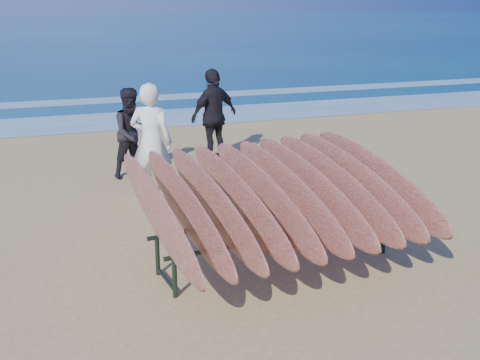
{
  "coord_description": "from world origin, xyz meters",
  "views": [
    {
      "loc": [
        -2.46,
        -6.55,
        3.35
      ],
      "look_at": [
        0.0,
        0.8,
        0.95
      ],
      "focal_mm": 45.0,
      "sensor_mm": 36.0,
      "label": 1
    }
  ],
  "objects_px": {
    "person_dark_a": "(133,133)",
    "person_dark_b": "(214,116)",
    "surfboard_rack": "(276,195)",
    "person_white": "(151,142)"
  },
  "relations": [
    {
      "from": "surfboard_rack",
      "to": "person_white",
      "type": "height_order",
      "value": "person_white"
    },
    {
      "from": "person_dark_a",
      "to": "person_dark_b",
      "type": "distance_m",
      "value": 1.86
    },
    {
      "from": "surfboard_rack",
      "to": "person_dark_b",
      "type": "relative_size",
      "value": 1.82
    },
    {
      "from": "person_dark_b",
      "to": "surfboard_rack",
      "type": "bearing_deg",
      "value": 59.78
    },
    {
      "from": "surfboard_rack",
      "to": "person_dark_a",
      "type": "bearing_deg",
      "value": 97.4
    },
    {
      "from": "person_dark_b",
      "to": "person_dark_a",
      "type": "bearing_deg",
      "value": -4.51
    },
    {
      "from": "surfboard_rack",
      "to": "person_dark_b",
      "type": "bearing_deg",
      "value": 76.24
    },
    {
      "from": "surfboard_rack",
      "to": "person_dark_a",
      "type": "height_order",
      "value": "person_dark_a"
    },
    {
      "from": "surfboard_rack",
      "to": "person_white",
      "type": "bearing_deg",
      "value": 101.51
    },
    {
      "from": "person_dark_b",
      "to": "person_white",
      "type": "bearing_deg",
      "value": 26.96
    }
  ]
}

